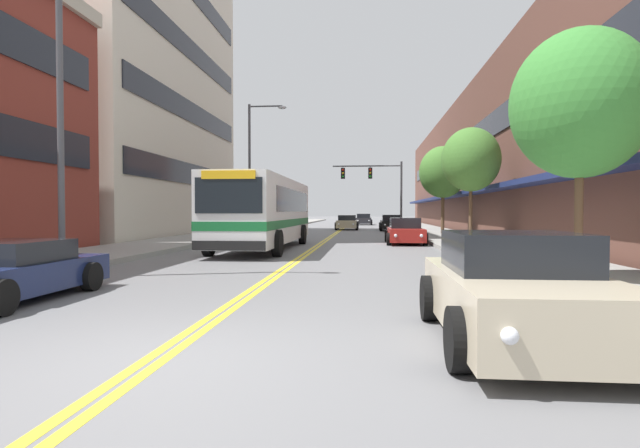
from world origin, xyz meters
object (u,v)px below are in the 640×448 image
object	(u,v)px
traffic_signal_mast	(377,182)
street_lamp_left_near	(68,62)
street_tree_right_far	(443,172)
car_silver_parked_left_mid	(267,226)
car_black_parked_right_mid	(391,223)
car_red_parked_right_far	(405,232)
street_lamp_left_far	(255,159)
street_tree_right_mid	(471,160)
car_champagne_parked_right_foreground	(516,291)
car_beige_moving_second	(347,223)
fire_hydrant	(475,243)
car_charcoal_moving_lead	(364,220)
car_navy_parked_left_near	(7,272)
street_tree_right_near	(580,104)
city_bus	(265,210)

from	to	relation	value
traffic_signal_mast	street_lamp_left_near	distance (m)	31.17
street_tree_right_far	car_silver_parked_left_mid	bearing A→B (deg)	-175.24
car_black_parked_right_mid	car_red_parked_right_far	bearing A→B (deg)	-90.39
street_lamp_left_far	car_silver_parked_left_mid	bearing A→B (deg)	69.50
traffic_signal_mast	street_tree_right_mid	xyz separation A→B (m)	(4.29, -16.83, 0.06)
car_champagne_parked_right_foreground	car_beige_moving_second	bearing A→B (deg)	95.44
fire_hydrant	street_tree_right_mid	bearing A→B (deg)	79.65
car_red_parked_right_far	street_lamp_left_far	world-z (taller)	street_lamp_left_far
car_charcoal_moving_lead	street_lamp_left_near	size ratio (longest dim) A/B	0.47
traffic_signal_mast	street_lamp_left_near	xyz separation A→B (m)	(-8.24, -30.04, 1.26)
car_charcoal_moving_lead	car_navy_parked_left_near	bearing A→B (deg)	-96.66
traffic_signal_mast	street_lamp_left_far	distance (m)	12.78
street_lamp_left_near	street_tree_right_near	distance (m)	12.12
traffic_signal_mast	fire_hydrant	bearing A→B (deg)	-83.63
street_lamp_left_far	street_tree_right_far	xyz separation A→B (m)	(12.46, 2.42, -0.80)
car_charcoal_moving_lead	street_tree_right_near	distance (m)	51.51
city_bus	car_champagne_parked_right_foreground	size ratio (longest dim) A/B	2.83
car_black_parked_right_mid	street_tree_right_mid	xyz separation A→B (m)	(3.00, -18.70, 3.57)
street_tree_right_far	car_champagne_parked_right_foreground	bearing A→B (deg)	-96.58
car_beige_moving_second	fire_hydrant	world-z (taller)	car_beige_moving_second
car_charcoal_moving_lead	street_lamp_left_near	bearing A→B (deg)	-97.91
car_silver_parked_left_mid	street_tree_right_near	distance (m)	25.23
car_silver_parked_left_mid	street_tree_right_far	size ratio (longest dim) A/B	0.71
street_lamp_left_near	fire_hydrant	bearing A→B (deg)	24.45
street_lamp_left_near	street_tree_right_mid	size ratio (longest dim) A/B	1.67
street_lamp_left_near	street_tree_right_far	bearing A→B (deg)	60.95
car_navy_parked_left_near	car_silver_parked_left_mid	world-z (taller)	car_silver_parked_left_mid
car_champagne_parked_right_foreground	street_tree_right_mid	world-z (taller)	street_tree_right_mid
car_navy_parked_left_near	street_lamp_left_near	distance (m)	5.89
car_black_parked_right_mid	street_tree_right_near	world-z (taller)	street_tree_right_near
car_red_parked_right_far	traffic_signal_mast	xyz separation A→B (m)	(-1.17, 15.97, 3.54)
car_champagne_parked_right_foreground	traffic_signal_mast	xyz separation A→B (m)	(-1.11, 35.42, 3.50)
car_silver_parked_left_mid	car_charcoal_moving_lead	world-z (taller)	car_charcoal_moving_lead
street_lamp_left_far	fire_hydrant	bearing A→B (deg)	-54.33
city_bus	car_silver_parked_left_mid	world-z (taller)	city_bus
city_bus	street_tree_right_near	xyz separation A→B (m)	(9.14, -10.84, 2.24)
car_silver_parked_left_mid	street_tree_right_far	distance (m)	12.52
city_bus	car_beige_moving_second	distance (m)	23.60
street_tree_right_mid	car_red_parked_right_far	bearing A→B (deg)	164.61
car_silver_parked_left_mid	car_beige_moving_second	size ratio (longest dim) A/B	1.00
city_bus	car_black_parked_right_mid	xyz separation A→B (m)	(6.65, 21.70, -1.10)
car_black_parked_right_mid	car_red_parked_right_far	world-z (taller)	car_black_parked_right_mid
city_bus	traffic_signal_mast	xyz separation A→B (m)	(5.36, 19.83, 2.41)
car_champagne_parked_right_foreground	street_lamp_left_near	distance (m)	11.78
car_beige_moving_second	street_tree_right_far	xyz separation A→B (m)	(6.95, -10.98, 3.71)
street_tree_right_near	street_tree_right_mid	xyz separation A→B (m)	(0.51, 13.84, 0.23)
car_champagne_parked_right_foreground	car_red_parked_right_far	size ratio (longest dim) A/B	0.95
city_bus	car_silver_parked_left_mid	size ratio (longest dim) A/B	2.78
car_silver_parked_left_mid	street_tree_right_near	world-z (taller)	street_tree_right_near
car_black_parked_right_mid	street_lamp_left_far	size ratio (longest dim) A/B	0.56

